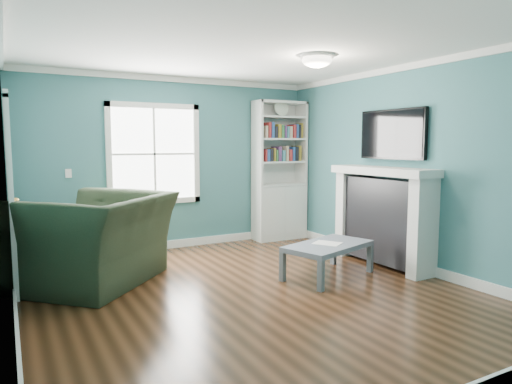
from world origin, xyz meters
TOP-DOWN VIEW (x-y plane):
  - floor at (0.00, 0.00)m, footprint 5.00×5.00m
  - room_walls at (0.00, 0.00)m, footprint 5.00×5.00m
  - trim at (0.00, 0.00)m, footprint 4.50×5.00m
  - window at (-0.30, 2.49)m, footprint 1.40×0.06m
  - bookshelf at (1.77, 2.30)m, footprint 0.90×0.35m
  - fireplace at (2.08, 0.20)m, footprint 0.44×1.58m
  - tv at (2.20, 0.20)m, footprint 0.06×1.10m
  - door at (-2.22, 1.40)m, footprint 0.12×0.98m
  - ceiling_fixture at (0.90, 0.10)m, footprint 0.38×0.38m
  - light_switch at (-1.50, 2.48)m, footprint 0.08×0.01m
  - recliner at (-1.38, 1.17)m, footprint 1.83×1.84m
  - coffee_table at (1.11, 0.12)m, footprint 1.24×0.91m
  - paper_sheet at (1.11, 0.13)m, footprint 0.37×0.40m

SIDE VIEW (x-z plane):
  - floor at x=0.00m, z-range 0.00..0.00m
  - coffee_table at x=1.11m, z-range 0.15..0.55m
  - paper_sheet at x=1.11m, z-range 0.40..0.41m
  - fireplace at x=2.08m, z-range -0.01..1.29m
  - recliner at x=-1.38m, z-range 0.00..1.38m
  - bookshelf at x=1.77m, z-range -0.23..2.08m
  - door at x=-2.22m, z-range -0.01..2.16m
  - light_switch at x=-1.50m, z-range 1.14..1.26m
  - trim at x=0.00m, z-range -0.06..2.54m
  - window at x=-0.30m, z-range 0.70..2.20m
  - room_walls at x=0.00m, z-range -0.92..4.08m
  - tv at x=2.20m, z-range 1.40..2.05m
  - ceiling_fixture at x=0.90m, z-range 2.47..2.63m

